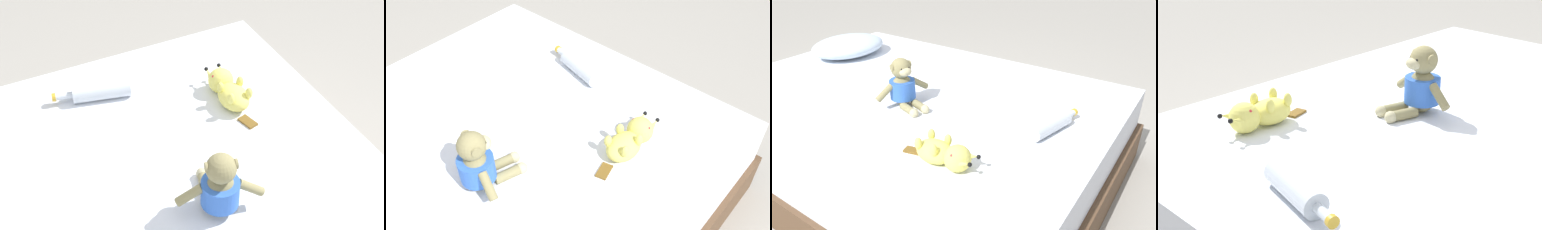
{
  "view_description": "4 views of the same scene",
  "coord_description": "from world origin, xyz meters",
  "views": [
    {
      "loc": [
        0.52,
        1.0,
        1.89
      ],
      "look_at": [
        -0.21,
        -0.47,
        0.47
      ],
      "focal_mm": 56.03,
      "sensor_mm": 36.0,
      "label": 1
    },
    {
      "loc": [
        -0.98,
        0.4,
        1.59
      ],
      "look_at": [
        -0.18,
        -0.5,
        0.48
      ],
      "focal_mm": 40.16,
      "sensor_mm": 36.0,
      "label": 2
    },
    {
      "loc": [
        -1.27,
        -1.24,
        1.21
      ],
      "look_at": [
        -0.15,
        -0.46,
        0.49
      ],
      "focal_mm": 34.45,
      "sensor_mm": 36.0,
      "label": 3
    },
    {
      "loc": [
        1.02,
        -1.59,
        1.17
      ],
      "look_at": [
        -0.15,
        -0.39,
        0.48
      ],
      "focal_mm": 54.84,
      "sensor_mm": 36.0,
      "label": 4
    }
  ],
  "objects": [
    {
      "name": "bed",
      "position": [
        0.0,
        0.0,
        0.2
      ],
      "size": [
        1.53,
        2.09,
        0.41
      ],
      "color": "brown",
      "rests_on": "ground_plane"
    },
    {
      "name": "ground_plane",
      "position": [
        0.0,
        0.0,
        0.0
      ],
      "size": [
        16.0,
        16.0,
        0.0
      ],
      "primitive_type": "plane",
      "color": "#9E998E"
    },
    {
      "name": "plush_yellow_creature",
      "position": [
        -0.4,
        -0.55,
        0.46
      ],
      "size": [
        0.11,
        0.33,
        0.1
      ],
      "color": "#EAE066",
      "rests_on": "bed"
    },
    {
      "name": "glass_bottle",
      "position": [
        0.04,
        -0.77,
        0.45
      ],
      "size": [
        0.3,
        0.12,
        0.07
      ],
      "color": "silver",
      "rests_on": "bed"
    },
    {
      "name": "plush_monkey",
      "position": [
        -0.11,
        -0.09,
        0.51
      ],
      "size": [
        0.28,
        0.24,
        0.24
      ],
      "color": "#8E8456",
      "rests_on": "bed"
    }
  ]
}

